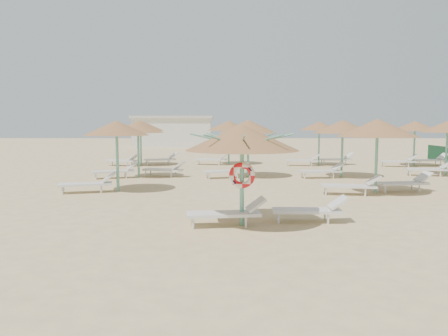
{
  "coord_description": "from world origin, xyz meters",
  "views": [
    {
      "loc": [
        -0.47,
        -11.2,
        2.59
      ],
      "look_at": [
        -0.52,
        1.12,
        1.3
      ],
      "focal_mm": 35.0,
      "sensor_mm": 36.0,
      "label": 1
    }
  ],
  "objects": [
    {
      "name": "lounger_main_a",
      "position": [
        -0.39,
        -0.46,
        0.34
      ],
      "size": [
        2.03,
        0.82,
        0.72
      ],
      "rotation": [
        0.0,
        0.0,
        0.12
      ],
      "color": "silver",
      "rests_on": "ground"
    },
    {
      "name": "lounger_main_b",
      "position": [
        1.78,
        -0.01,
        0.33
      ],
      "size": [
        1.93,
        0.64,
        0.7
      ],
      "rotation": [
        0.0,
        0.0,
        -0.03
      ],
      "color": "silver",
      "rests_on": "ground"
    },
    {
      "name": "main_palapa",
      "position": [
        -0.06,
        -0.37,
        2.2
      ],
      "size": [
        2.83,
        2.83,
        2.54
      ],
      "color": "#65B095",
      "rests_on": "ground"
    },
    {
      "name": "palapa_field",
      "position": [
        3.13,
        10.08,
        2.31
      ],
      "size": [
        20.61,
        14.35,
        2.72
      ],
      "color": "#65B095",
      "rests_on": "ground"
    },
    {
      "name": "service_hut",
      "position": [
        -6.0,
        35.0,
        1.64
      ],
      "size": [
        8.4,
        4.4,
        3.25
      ],
      "color": "silver",
      "rests_on": "ground"
    },
    {
      "name": "ground",
      "position": [
        0.0,
        0.0,
        0.0
      ],
      "size": [
        120.0,
        120.0,
        0.0
      ],
      "primitive_type": "plane",
      "color": "#CFB97E",
      "rests_on": "ground"
    }
  ]
}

